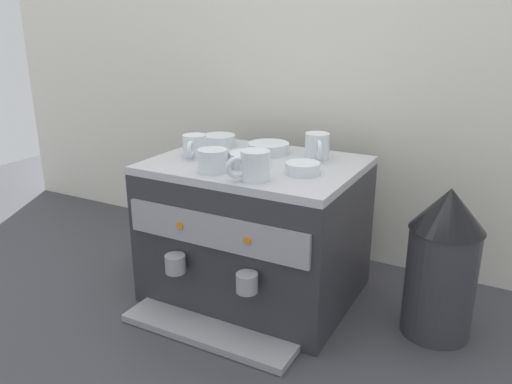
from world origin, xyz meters
TOP-DOWN VIEW (x-y plane):
  - ground_plane at (0.00, 0.00)m, footprint 4.00×4.00m
  - tiled_backsplash_wall at (0.00, 0.39)m, footprint 2.80×0.03m
  - espresso_machine at (0.00, -0.00)m, footprint 0.59×0.56m
  - ceramic_cup_0 at (0.14, 0.11)m, footprint 0.08×0.10m
  - ceramic_cup_1 at (-0.19, -0.04)m, footprint 0.07×0.10m
  - ceramic_cup_2 at (-0.05, -0.14)m, footprint 0.08×0.11m
  - ceramic_cup_3 at (0.08, -0.16)m, footprint 0.09×0.10m
  - ceramic_bowl_0 at (0.17, -0.05)m, footprint 0.09×0.09m
  - ceramic_bowl_1 at (0.01, -0.05)m, footprint 0.11×0.11m
  - ceramic_bowl_2 at (-0.01, 0.10)m, footprint 0.13×0.13m
  - ceramic_bowl_3 at (-0.20, 0.11)m, footprint 0.11×0.11m
  - coffee_grinder at (0.53, 0.04)m, footprint 0.19×0.19m
  - milk_pitcher at (-0.43, 0.01)m, footprint 0.08×0.08m

SIDE VIEW (x-z plane):
  - ground_plane at x=0.00m, z-range 0.00..0.00m
  - milk_pitcher at x=-0.43m, z-range 0.00..0.16m
  - espresso_machine at x=0.00m, z-range 0.00..0.42m
  - coffee_grinder at x=0.53m, z-range 0.00..0.41m
  - ceramic_bowl_0 at x=0.17m, z-range 0.42..0.45m
  - ceramic_bowl_2 at x=-0.01m, z-range 0.42..0.45m
  - ceramic_bowl_3 at x=-0.20m, z-range 0.42..0.45m
  - ceramic_bowl_1 at x=0.01m, z-range 0.42..0.46m
  - ceramic_cup_2 at x=-0.05m, z-range 0.42..0.48m
  - ceramic_cup_1 at x=-0.19m, z-range 0.42..0.48m
  - ceramic_cup_0 at x=0.14m, z-range 0.42..0.49m
  - ceramic_cup_3 at x=0.08m, z-range 0.42..0.50m
  - tiled_backsplash_wall at x=0.00m, z-range 0.00..1.13m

